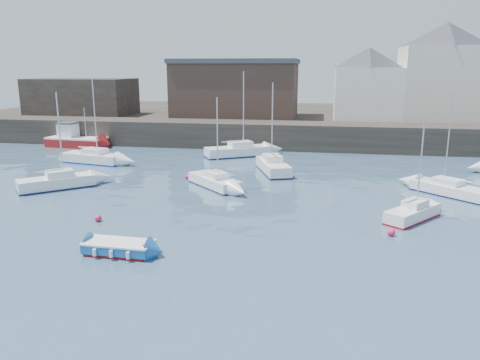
% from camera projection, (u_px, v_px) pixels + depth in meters
% --- Properties ---
extents(water, '(220.00, 220.00, 0.00)m').
position_uv_depth(water, '(196.00, 269.00, 22.28)').
color(water, '#2D4760').
rests_on(water, ground).
extents(quay_wall, '(90.00, 5.00, 3.00)m').
position_uv_depth(quay_wall, '(274.00, 135.00, 55.43)').
color(quay_wall, '#28231E').
rests_on(quay_wall, ground).
extents(land_strip, '(90.00, 32.00, 2.80)m').
position_uv_depth(land_strip, '(286.00, 120.00, 72.68)').
color(land_strip, '#28231E').
rests_on(land_strip, ground).
extents(bldg_east_a, '(13.36, 13.36, 11.80)m').
position_uv_depth(bldg_east_a, '(444.00, 72.00, 57.03)').
color(bldg_east_a, beige).
rests_on(bldg_east_a, land_strip).
extents(bldg_east_d, '(11.14, 11.14, 8.95)m').
position_uv_depth(bldg_east_d, '(368.00, 83.00, 58.41)').
color(bldg_east_d, white).
rests_on(bldg_east_d, land_strip).
extents(warehouse, '(16.40, 10.40, 7.60)m').
position_uv_depth(warehouse, '(236.00, 88.00, 62.90)').
color(warehouse, '#3D2D26').
rests_on(warehouse, land_strip).
extents(bldg_west, '(14.00, 8.00, 5.00)m').
position_uv_depth(bldg_west, '(82.00, 97.00, 65.97)').
color(bldg_west, '#353028').
rests_on(bldg_west, land_strip).
extents(blue_dinghy, '(3.62, 1.94, 0.68)m').
position_uv_depth(blue_dinghy, '(119.00, 247.00, 23.94)').
color(blue_dinghy, maroon).
rests_on(blue_dinghy, ground).
extents(fishing_boat, '(7.36, 3.32, 4.73)m').
position_uv_depth(fishing_boat, '(75.00, 139.00, 56.23)').
color(fishing_boat, maroon).
rests_on(fishing_boat, ground).
extents(sailboat_a, '(5.52, 5.24, 7.51)m').
position_uv_depth(sailboat_a, '(57.00, 182.00, 36.87)').
color(sailboat_a, white).
rests_on(sailboat_a, ground).
extents(sailboat_b, '(5.15, 5.20, 7.14)m').
position_uv_depth(sailboat_b, '(215.00, 181.00, 37.40)').
color(sailboat_b, white).
rests_on(sailboat_b, ground).
extents(sailboat_c, '(3.97, 4.41, 5.94)m').
position_uv_depth(sailboat_c, '(413.00, 213.00, 29.35)').
color(sailboat_c, white).
rests_on(sailboat_c, ground).
extents(sailboat_d, '(5.52, 5.31, 7.41)m').
position_uv_depth(sailboat_d, '(450.00, 189.00, 34.99)').
color(sailboat_d, white).
rests_on(sailboat_d, ground).
extents(sailboat_e, '(6.68, 3.23, 8.25)m').
position_uv_depth(sailboat_e, '(93.00, 158.00, 46.78)').
color(sailboat_e, white).
rests_on(sailboat_e, ground).
extents(sailboat_f, '(3.95, 6.48, 8.03)m').
position_uv_depth(sailboat_f, '(273.00, 166.00, 42.63)').
color(sailboat_f, white).
rests_on(sailboat_f, ground).
extents(sailboat_h, '(7.13, 5.43, 8.95)m').
position_uv_depth(sailboat_h, '(238.00, 151.00, 50.24)').
color(sailboat_h, white).
rests_on(sailboat_h, ground).
extents(buoy_near, '(0.44, 0.44, 0.44)m').
position_uv_depth(buoy_near, '(98.00, 221.00, 29.14)').
color(buoy_near, '#E42049').
rests_on(buoy_near, ground).
extents(buoy_mid, '(0.45, 0.45, 0.45)m').
position_uv_depth(buoy_mid, '(391.00, 236.00, 26.63)').
color(buoy_mid, '#E42049').
rests_on(buoy_mid, ground).
extents(buoy_far, '(0.40, 0.40, 0.40)m').
position_uv_depth(buoy_far, '(187.00, 179.00, 40.17)').
color(buoy_far, '#E42049').
rests_on(buoy_far, ground).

